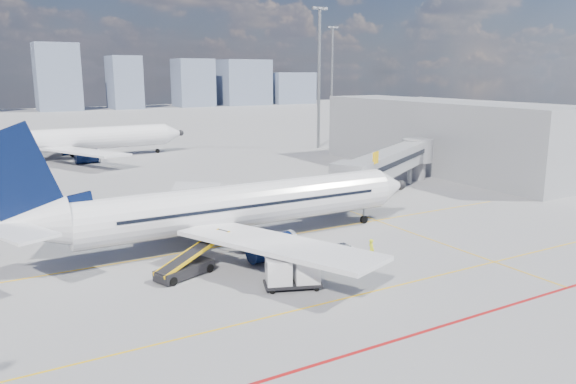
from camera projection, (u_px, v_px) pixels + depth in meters
name	position (u px, v px, depth m)	size (l,w,h in m)	color
ground	(295.00, 270.00, 40.55)	(420.00, 420.00, 0.00)	gray
apron_markings	(318.00, 290.00, 36.96)	(90.00, 35.12, 0.01)	#DBA50B
jet_bridge	(393.00, 162.00, 65.62)	(23.55, 15.78, 6.30)	gray
terminal_block	(440.00, 136.00, 81.11)	(10.00, 42.00, 10.00)	gray
floodlight_mast_ne	(319.00, 74.00, 102.86)	(3.20, 0.61, 25.45)	gray
floodlight_mast_far	(332.00, 74.00, 145.71)	(3.20, 0.61, 25.45)	gray
distant_skyline	(16.00, 83.00, 198.32)	(246.19, 15.66, 29.45)	slate
main_aircraft	(227.00, 208.00, 45.63)	(37.16, 32.39, 10.90)	silver
second_aircraft	(70.00, 140.00, 91.09)	(38.30, 33.37, 11.16)	silver
baggage_tug	(346.00, 253.00, 42.40)	(1.97, 1.23, 1.34)	silver
cargo_dolly	(293.00, 272.00, 36.94)	(4.11, 2.91, 2.06)	black
belt_loader	(186.00, 267.00, 39.33)	(6.29, 3.46, 2.56)	black
ramp_worker	(371.00, 250.00, 42.28)	(0.65, 0.42, 1.77)	#D5E017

